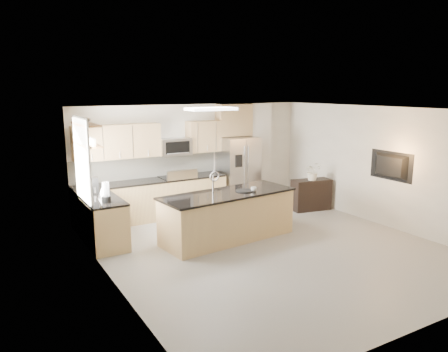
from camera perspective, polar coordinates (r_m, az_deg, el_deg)
floor at (r=8.43m, az=6.10°, el=-9.34°), size 6.50×6.50×0.00m
ceiling at (r=7.90m, az=6.49°, el=8.61°), size 6.00×6.50×0.02m
wall_back at (r=10.81m, az=-3.98°, el=2.44°), size 6.00×0.02×2.60m
wall_front at (r=5.86m, az=25.56°, el=-6.31°), size 6.00×0.02×2.60m
wall_left at (r=6.77m, az=-14.67°, el=-3.29°), size 0.02×6.50×2.60m
wall_right at (r=10.11m, az=20.12°, el=1.15°), size 0.02×6.50×2.60m
back_counter at (r=10.21m, az=-9.30°, el=-2.96°), size 3.55×0.66×1.44m
left_counter at (r=8.80m, az=-15.63°, el=-5.65°), size 0.66×1.50×0.92m
range at (r=10.43m, az=-6.07°, el=-2.57°), size 0.76×0.64×1.14m
upper_cabinets at (r=10.08m, az=-10.28°, el=4.65°), size 3.50×0.33×0.75m
microwave at (r=10.32m, az=-6.49°, el=3.83°), size 0.76×0.40×0.40m
refrigerator at (r=11.06m, az=1.85°, el=0.51°), size 0.92×0.78×1.78m
partition_column at (r=11.59m, az=4.46°, el=3.03°), size 0.60×0.30×2.60m
window at (r=8.47m, az=-18.03°, el=1.83°), size 0.04×1.15×1.65m
shelf_lower at (r=8.55m, az=-17.47°, el=3.99°), size 0.30×1.20×0.04m
shelf_upper at (r=8.52m, az=-17.62°, el=6.46°), size 0.30×1.20×0.04m
ceiling_fixture at (r=9.04m, az=-1.71°, el=8.75°), size 1.00×0.50×0.06m
island at (r=8.73m, az=0.50°, el=-5.21°), size 2.84×1.27×1.38m
credenza at (r=11.05m, az=11.30°, el=-2.41°), size 1.01×0.56×0.77m
cup at (r=8.72m, az=3.90°, el=-1.73°), size 0.13×0.13×0.09m
platter at (r=8.74m, az=2.67°, el=-1.94°), size 0.44×0.44×0.02m
blender at (r=8.26m, az=-15.16°, el=-2.22°), size 0.16×0.16×0.38m
kettle at (r=8.64m, az=-15.49°, el=-1.93°), size 0.22×0.22×0.28m
coffee_maker at (r=9.03m, az=-16.62°, el=-1.24°), size 0.21×0.24×0.33m
bowl at (r=8.70m, az=-17.93°, el=6.96°), size 0.41×0.41×0.09m
flower_vase at (r=10.83m, az=11.54°, el=1.20°), size 0.66×0.59×0.67m
television at (r=9.91m, az=20.69°, el=1.21°), size 0.14×1.08×0.62m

